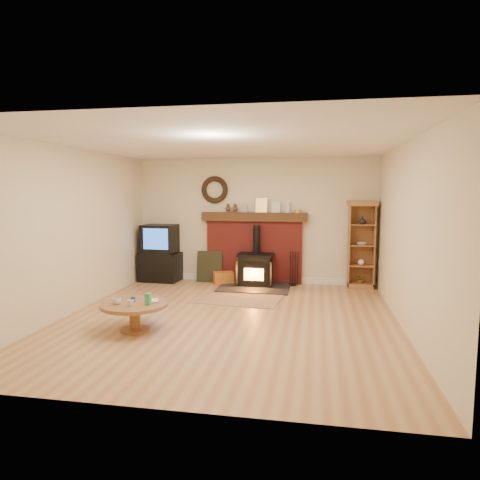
% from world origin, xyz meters
% --- Properties ---
extents(ground, '(5.50, 5.50, 0.00)m').
position_xyz_m(ground, '(0.00, 0.00, 0.00)').
color(ground, '#AB7347').
rests_on(ground, ground).
extents(room_shell, '(5.02, 5.52, 2.61)m').
position_xyz_m(room_shell, '(-0.02, 0.09, 1.72)').
color(room_shell, beige).
rests_on(room_shell, ground).
extents(chimney_breast, '(2.20, 0.22, 1.78)m').
position_xyz_m(chimney_breast, '(0.00, 2.67, 0.80)').
color(chimney_breast, maroon).
rests_on(chimney_breast, ground).
extents(wood_stove, '(1.40, 1.00, 1.23)m').
position_xyz_m(wood_stove, '(0.08, 2.27, 0.32)').
color(wood_stove, black).
rests_on(wood_stove, ground).
extents(area_rug, '(1.53, 1.13, 0.01)m').
position_xyz_m(area_rug, '(-0.05, 1.20, 0.01)').
color(area_rug, brown).
rests_on(area_rug, ground).
extents(tv_unit, '(0.86, 0.63, 1.21)m').
position_xyz_m(tv_unit, '(-2.01, 2.47, 0.58)').
color(tv_unit, black).
rests_on(tv_unit, ground).
extents(curio_cabinet, '(0.56, 0.40, 1.73)m').
position_xyz_m(curio_cabinet, '(2.16, 2.55, 0.87)').
color(curio_cabinet, brown).
rests_on(curio_cabinet, ground).
extents(firelog_box, '(0.47, 0.39, 0.25)m').
position_xyz_m(firelog_box, '(-0.60, 2.40, 0.13)').
color(firelog_box, gold).
rests_on(firelog_box, ground).
extents(leaning_painting, '(0.55, 0.15, 0.65)m').
position_xyz_m(leaning_painting, '(-0.94, 2.55, 0.33)').
color(leaning_painting, black).
rests_on(leaning_painting, ground).
extents(fire_tools, '(0.19, 0.16, 0.70)m').
position_xyz_m(fire_tools, '(0.83, 2.50, 0.16)').
color(fire_tools, black).
rests_on(fire_tools, ground).
extents(coffee_table, '(0.92, 0.92, 0.55)m').
position_xyz_m(coffee_table, '(-1.16, -0.76, 0.32)').
color(coffee_table, brown).
rests_on(coffee_table, ground).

